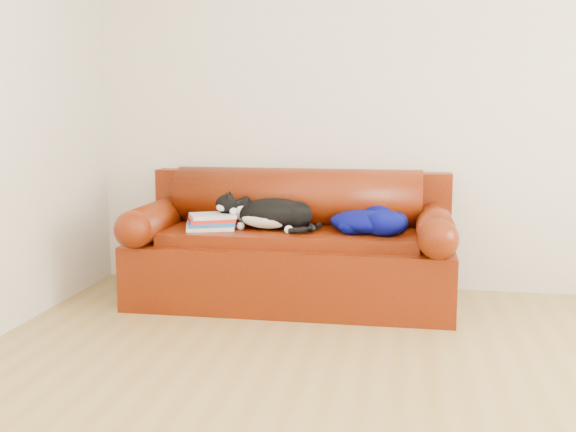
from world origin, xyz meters
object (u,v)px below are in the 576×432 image
(book_stack, at_px, (211,222))
(blanket, at_px, (367,221))
(sofa_base, at_px, (292,267))
(cat, at_px, (273,214))

(book_stack, xyz_separation_m, blanket, (1.02, 0.07, 0.02))
(sofa_base, bearing_deg, book_stack, -168.51)
(sofa_base, xyz_separation_m, book_stack, (-0.52, -0.11, 0.31))
(sofa_base, xyz_separation_m, cat, (-0.12, -0.06, 0.36))
(cat, bearing_deg, sofa_base, 34.32)
(sofa_base, bearing_deg, cat, -155.08)
(book_stack, relative_size, cat, 0.52)
(blanket, bearing_deg, sofa_base, 175.59)
(cat, bearing_deg, book_stack, -163.40)
(book_stack, distance_m, blanket, 1.02)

